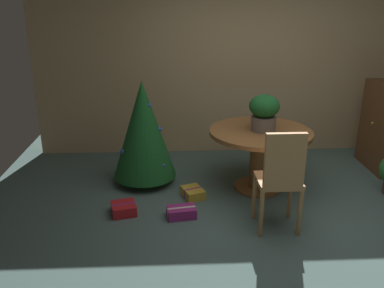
% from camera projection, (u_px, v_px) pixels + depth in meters
% --- Properties ---
extents(ground_plane, '(6.60, 6.60, 0.00)m').
position_uv_depth(ground_plane, '(282.00, 225.00, 4.12)').
color(ground_plane, '#4C6660').
extents(back_wall_panel, '(6.00, 0.10, 2.60)m').
position_uv_depth(back_wall_panel, '(249.00, 62.00, 5.74)').
color(back_wall_panel, tan).
rests_on(back_wall_panel, ground_plane).
extents(round_dining_table, '(1.18, 1.18, 0.73)m').
position_uv_depth(round_dining_table, '(260.00, 146.00, 4.74)').
color(round_dining_table, brown).
rests_on(round_dining_table, ground_plane).
extents(flower_vase, '(0.34, 0.34, 0.41)m').
position_uv_depth(flower_vase, '(264.00, 111.00, 4.59)').
color(flower_vase, '#665B51').
rests_on(flower_vase, round_dining_table).
extents(wooden_chair_near, '(0.41, 0.38, 1.04)m').
position_uv_depth(wooden_chair_near, '(281.00, 176.00, 3.84)').
color(wooden_chair_near, '#B27F4C').
rests_on(wooden_chair_near, ground_plane).
extents(holiday_tree, '(0.76, 0.76, 1.27)m').
position_uv_depth(holiday_tree, '(143.00, 130.00, 4.86)').
color(holiday_tree, brown).
rests_on(holiday_tree, ground_plane).
extents(gift_box_purple, '(0.32, 0.23, 0.11)m').
position_uv_depth(gift_box_purple, '(181.00, 212.00, 4.26)').
color(gift_box_purple, '#9E287A').
rests_on(gift_box_purple, ground_plane).
extents(gift_box_red, '(0.30, 0.30, 0.11)m').
position_uv_depth(gift_box_red, '(124.00, 209.00, 4.33)').
color(gift_box_red, red).
rests_on(gift_box_red, ground_plane).
extents(gift_box_gold, '(0.29, 0.32, 0.11)m').
position_uv_depth(gift_box_gold, '(193.00, 193.00, 4.69)').
color(gift_box_gold, gold).
rests_on(gift_box_gold, ground_plane).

